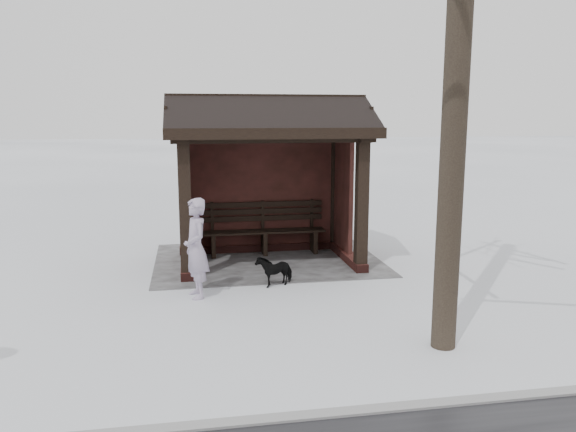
# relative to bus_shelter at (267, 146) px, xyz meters

# --- Properties ---
(ground) EXTENTS (120.00, 120.00, 0.00)m
(ground) POSITION_rel_bus_shelter_xyz_m (0.00, 0.16, -2.17)
(ground) COLOR white
(ground) RESTS_ON ground
(kerb) EXTENTS (120.00, 0.15, 0.06)m
(kerb) POSITION_rel_bus_shelter_xyz_m (0.00, 5.66, -2.16)
(kerb) COLOR gray
(kerb) RESTS_ON ground
(trampled_patch) EXTENTS (4.20, 3.20, 0.02)m
(trampled_patch) POSITION_rel_bus_shelter_xyz_m (0.00, -0.04, -2.16)
(trampled_patch) COLOR gray
(trampled_patch) RESTS_ON ground
(bus_shelter) EXTENTS (3.60, 2.40, 3.09)m
(bus_shelter) POSITION_rel_bus_shelter_xyz_m (0.00, 0.00, 0.00)
(bus_shelter) COLOR #3A1815
(bus_shelter) RESTS_ON ground
(pedestrian) EXTENTS (0.49, 0.63, 1.52)m
(pedestrian) POSITION_rel_bus_shelter_xyz_m (1.35, 1.97, -1.41)
(pedestrian) COLOR #AB9CB7
(pedestrian) RESTS_ON ground
(dog) EXTENTS (0.65, 0.49, 0.50)m
(dog) POSITION_rel_bus_shelter_xyz_m (0.11, 1.57, -1.91)
(dog) COLOR black
(dog) RESTS_ON ground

